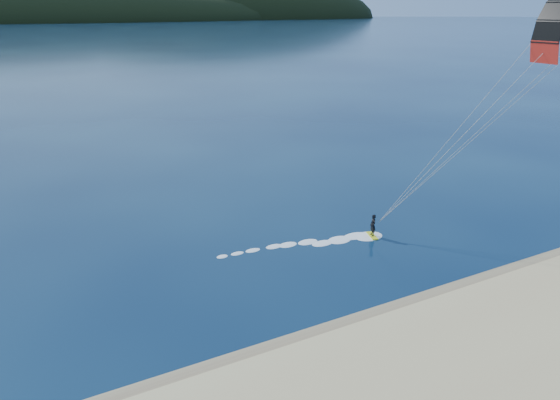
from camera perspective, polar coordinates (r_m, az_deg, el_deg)
name	(u,v)px	position (r m, az deg, el deg)	size (l,w,h in m)	color
wet_sand	(273,361)	(21.89, -0.85, -18.45)	(220.00, 2.50, 0.10)	#856B4D
headland	(28,21)	(756.05, -27.65, 18.24)	(1200.00, 310.00, 140.00)	black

